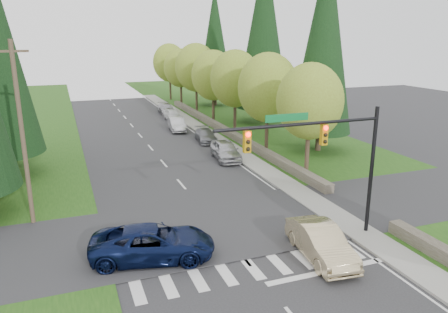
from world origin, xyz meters
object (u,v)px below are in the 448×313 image
parked_car_c (177,124)px  parked_car_d (173,115)px  parked_car_a (226,150)px  parked_car_e (166,109)px  sedan_champagne (321,242)px  parked_car_b (206,135)px  suv_navy (153,243)px

parked_car_c → parked_car_d: parked_car_c is taller
parked_car_a → parked_car_e: bearing=95.0°
sedan_champagne → parked_car_d: (1.84, 35.86, -0.09)m
sedan_champagne → parked_car_b: sedan_champagne is taller
suv_navy → parked_car_d: 34.43m
sedan_champagne → parked_car_c: (0.79, 29.82, -0.07)m
sedan_champagne → parked_car_a: 17.38m
parked_car_d → parked_car_e: parked_car_d is taller
suv_navy → parked_car_a: parked_car_a is taller
parked_car_b → parked_car_c: parked_car_c is taller
sedan_champagne → parked_car_d: 35.91m
sedan_champagne → parked_car_c: sedan_champagne is taller
parked_car_b → parked_car_e: size_ratio=0.95×
sedan_champagne → parked_car_c: bearing=94.4°
parked_car_b → parked_car_d: 11.89m
parked_car_b → parked_car_c: bearing=110.4°
sedan_champagne → parked_car_a: bearing=90.1°
sedan_champagne → suv_navy: (-7.42, 2.69, 0.01)m
parked_car_a → parked_car_e: size_ratio=1.06×
parked_car_c → parked_car_e: (1.40, 11.09, -0.08)m
suv_navy → parked_car_b: size_ratio=1.36×
sedan_champagne → parked_car_a: (1.76, 17.29, 0.01)m
parked_car_b → sedan_champagne: bearing=-88.3°
suv_navy → parked_car_d: bearing=-2.4°
parked_car_a → suv_navy: bearing=-116.1°
sedan_champagne → parked_car_b: bearing=90.7°
parked_car_a → parked_car_c: bearing=100.5°
suv_navy → parked_car_c: bearing=-3.6°
suv_navy → parked_car_b: 23.35m
suv_navy → parked_car_e: size_ratio=1.29×
suv_navy → parked_car_c: suv_navy is taller
sedan_champagne → parked_car_d: bearing=93.0°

